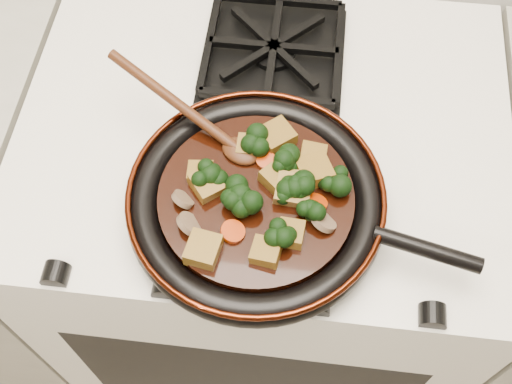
# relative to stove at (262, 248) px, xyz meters

# --- Properties ---
(stove) EXTENTS (0.76, 0.60, 0.90)m
(stove) POSITION_rel_stove_xyz_m (0.00, 0.00, 0.00)
(stove) COLOR white
(stove) RESTS_ON ground
(burner_grate_front) EXTENTS (0.23, 0.23, 0.03)m
(burner_grate_front) POSITION_rel_stove_xyz_m (0.00, -0.14, 0.46)
(burner_grate_front) COLOR black
(burner_grate_front) RESTS_ON stove
(burner_grate_back) EXTENTS (0.23, 0.23, 0.03)m
(burner_grate_back) POSITION_rel_stove_xyz_m (0.00, 0.14, 0.46)
(burner_grate_back) COLOR black
(burner_grate_back) RESTS_ON stove
(skillet) EXTENTS (0.47, 0.35, 0.05)m
(skillet) POSITION_rel_stove_xyz_m (0.01, -0.16, 0.49)
(skillet) COLOR black
(skillet) RESTS_ON burner_grate_front
(braising_sauce) EXTENTS (0.26, 0.26, 0.02)m
(braising_sauce) POSITION_rel_stove_xyz_m (0.01, -0.16, 0.50)
(braising_sauce) COLOR black
(braising_sauce) RESTS_ON skillet
(tofu_cube_0) EXTENTS (0.04, 0.04, 0.02)m
(tofu_cube_0) POSITION_rel_stove_xyz_m (0.06, -0.14, 0.52)
(tofu_cube_0) COLOR brown
(tofu_cube_0) RESTS_ON braising_sauce
(tofu_cube_1) EXTENTS (0.06, 0.06, 0.02)m
(tofu_cube_1) POSITION_rel_stove_xyz_m (0.02, -0.07, 0.52)
(tofu_cube_1) COLOR brown
(tofu_cube_1) RESTS_ON braising_sauce
(tofu_cube_2) EXTENTS (0.04, 0.04, 0.02)m
(tofu_cube_2) POSITION_rel_stove_xyz_m (0.08, -0.09, 0.52)
(tofu_cube_2) COLOR brown
(tofu_cube_2) RESTS_ON braising_sauce
(tofu_cube_3) EXTENTS (0.05, 0.05, 0.03)m
(tofu_cube_3) POSITION_rel_stove_xyz_m (-0.05, -0.25, 0.52)
(tofu_cube_3) COLOR brown
(tofu_cube_3) RESTS_ON braising_sauce
(tofu_cube_4) EXTENTS (0.04, 0.04, 0.02)m
(tofu_cube_4) POSITION_rel_stove_xyz_m (0.03, -0.24, 0.52)
(tofu_cube_4) COLOR brown
(tofu_cube_4) RESTS_ON braising_sauce
(tofu_cube_5) EXTENTS (0.05, 0.05, 0.03)m
(tofu_cube_5) POSITION_rel_stove_xyz_m (0.05, -0.15, 0.52)
(tofu_cube_5) COLOR brown
(tofu_cube_5) RESTS_ON braising_sauce
(tofu_cube_6) EXTENTS (0.04, 0.03, 0.02)m
(tofu_cube_6) POSITION_rel_stove_xyz_m (-0.07, -0.14, 0.52)
(tofu_cube_6) COLOR brown
(tofu_cube_6) RESTS_ON braising_sauce
(tofu_cube_7) EXTENTS (0.04, 0.03, 0.03)m
(tofu_cube_7) POSITION_rel_stove_xyz_m (-0.01, -0.09, 0.52)
(tofu_cube_7) COLOR brown
(tofu_cube_7) RESTS_ON braising_sauce
(tofu_cube_8) EXTENTS (0.06, 0.06, 0.03)m
(tofu_cube_8) POSITION_rel_stove_xyz_m (-0.06, -0.15, 0.52)
(tofu_cube_8) COLOR brown
(tofu_cube_8) RESTS_ON braising_sauce
(tofu_cube_9) EXTENTS (0.04, 0.04, 0.02)m
(tofu_cube_9) POSITION_rel_stove_xyz_m (0.06, -0.21, 0.52)
(tofu_cube_9) COLOR brown
(tofu_cube_9) RESTS_ON braising_sauce
(tofu_cube_10) EXTENTS (0.06, 0.06, 0.03)m
(tofu_cube_10) POSITION_rel_stove_xyz_m (0.08, -0.12, 0.52)
(tofu_cube_10) COLOR brown
(tofu_cube_10) RESTS_ON braising_sauce
(tofu_cube_11) EXTENTS (0.06, 0.06, 0.03)m
(tofu_cube_11) POSITION_rel_stove_xyz_m (0.03, -0.13, 0.52)
(tofu_cube_11) COLOR brown
(tofu_cube_11) RESTS_ON braising_sauce
(broccoli_floret_0) EXTENTS (0.08, 0.08, 0.06)m
(broccoli_floret_0) POSITION_rel_stove_xyz_m (-0.06, -0.15, 0.52)
(broccoli_floret_0) COLOR black
(broccoli_floret_0) RESTS_ON braising_sauce
(broccoli_floret_1) EXTENTS (0.08, 0.08, 0.07)m
(broccoli_floret_1) POSITION_rel_stove_xyz_m (0.06, -0.15, 0.52)
(broccoli_floret_1) COLOR black
(broccoli_floret_1) RESTS_ON braising_sauce
(broccoli_floret_2) EXTENTS (0.08, 0.08, 0.06)m
(broccoli_floret_2) POSITION_rel_stove_xyz_m (-0.02, -0.17, 0.52)
(broccoli_floret_2) COLOR black
(broccoli_floret_2) RESTS_ON braising_sauce
(broccoli_floret_3) EXTENTS (0.08, 0.09, 0.07)m
(broccoli_floret_3) POSITION_rel_stove_xyz_m (0.00, -0.08, 0.52)
(broccoli_floret_3) COLOR black
(broccoli_floret_3) RESTS_ON braising_sauce
(broccoli_floret_4) EXTENTS (0.08, 0.07, 0.07)m
(broccoli_floret_4) POSITION_rel_stove_xyz_m (0.05, -0.21, 0.52)
(broccoli_floret_4) COLOR black
(broccoli_floret_4) RESTS_ON braising_sauce
(broccoli_floret_5) EXTENTS (0.09, 0.09, 0.06)m
(broccoli_floret_5) POSITION_rel_stove_xyz_m (0.10, -0.13, 0.52)
(broccoli_floret_5) COLOR black
(broccoli_floret_5) RESTS_ON braising_sauce
(broccoli_floret_6) EXTENTS (0.08, 0.08, 0.07)m
(broccoli_floret_6) POSITION_rel_stove_xyz_m (0.04, -0.11, 0.52)
(broccoli_floret_6) COLOR black
(broccoli_floret_6) RESTS_ON braising_sauce
(broccoli_floret_7) EXTENTS (0.07, 0.07, 0.08)m
(broccoli_floret_7) POSITION_rel_stove_xyz_m (0.04, -0.15, 0.52)
(broccoli_floret_7) COLOR black
(broccoli_floret_7) RESTS_ON braising_sauce
(broccoli_floret_8) EXTENTS (0.07, 0.07, 0.07)m
(broccoli_floret_8) POSITION_rel_stove_xyz_m (-0.01, -0.18, 0.52)
(broccoli_floret_8) COLOR black
(broccoli_floret_8) RESTS_ON braising_sauce
(broccoli_floret_9) EXTENTS (0.06, 0.06, 0.06)m
(broccoli_floret_9) POSITION_rel_stove_xyz_m (0.08, -0.18, 0.52)
(broccoli_floret_9) COLOR black
(broccoli_floret_9) RESTS_ON braising_sauce
(carrot_coin_0) EXTENTS (0.03, 0.03, 0.01)m
(carrot_coin_0) POSITION_rel_stove_xyz_m (0.08, -0.09, 0.51)
(carrot_coin_0) COLOR #AC2D04
(carrot_coin_0) RESTS_ON braising_sauce
(carrot_coin_1) EXTENTS (0.03, 0.03, 0.01)m
(carrot_coin_1) POSITION_rel_stove_xyz_m (0.01, -0.10, 0.51)
(carrot_coin_1) COLOR #AC2D04
(carrot_coin_1) RESTS_ON braising_sauce
(carrot_coin_2) EXTENTS (0.03, 0.03, 0.02)m
(carrot_coin_2) POSITION_rel_stove_xyz_m (0.09, -0.16, 0.51)
(carrot_coin_2) COLOR #AC2D04
(carrot_coin_2) RESTS_ON braising_sauce
(carrot_coin_3) EXTENTS (0.03, 0.03, 0.01)m
(carrot_coin_3) POSITION_rel_stove_xyz_m (-0.02, -0.22, 0.51)
(carrot_coin_3) COLOR #AC2D04
(carrot_coin_3) RESTS_ON braising_sauce
(mushroom_slice_0) EXTENTS (0.05, 0.05, 0.03)m
(mushroom_slice_0) POSITION_rel_stove_xyz_m (-0.07, -0.21, 0.52)
(mushroom_slice_0) COLOR brown
(mushroom_slice_0) RESTS_ON braising_sauce
(mushroom_slice_1) EXTENTS (0.04, 0.04, 0.03)m
(mushroom_slice_1) POSITION_rel_stove_xyz_m (-0.09, -0.18, 0.52)
(mushroom_slice_1) COLOR brown
(mushroom_slice_1) RESTS_ON braising_sauce
(mushroom_slice_2) EXTENTS (0.05, 0.05, 0.03)m
(mushroom_slice_2) POSITION_rel_stove_xyz_m (0.10, -0.19, 0.52)
(mushroom_slice_2) COLOR brown
(mushroom_slice_2) RESTS_ON braising_sauce
(wooden_spoon) EXTENTS (0.14, 0.09, 0.23)m
(wooden_spoon) POSITION_rel_stove_xyz_m (-0.08, -0.06, 0.53)
(wooden_spoon) COLOR #401E0D
(wooden_spoon) RESTS_ON braising_sauce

